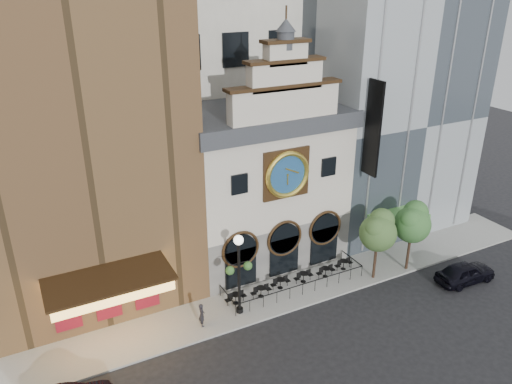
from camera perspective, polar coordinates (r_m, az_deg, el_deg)
The scene contains 17 objects.
ground at distance 36.04m, azimuth 6.35°, elevation -12.76°, with size 120.00×120.00×0.00m, color black.
sidewalk at distance 37.70m, azimuth 4.25°, elevation -10.71°, with size 44.00×5.00×0.15m, color gray.
clock_building at distance 38.66m, azimuth 0.46°, elevation 1.40°, with size 12.60×8.78×18.65m.
theater_building at distance 35.11m, azimuth -20.57°, elevation 7.78°, with size 14.00×15.60×25.00m.
retail_building at distance 46.37m, azimuth 13.73°, elevation 9.00°, with size 14.00×14.40×20.00m.
cafe_railing at distance 37.41m, azimuth 4.28°, elevation -10.04°, with size 10.60×2.60×0.90m, color black, non-canonical shape.
bistro_0 at distance 35.55m, azimuth -2.34°, elevation -11.98°, with size 1.58×0.68×0.90m.
bistro_1 at distance 36.17m, azimuth 0.57°, elevation -11.26°, with size 1.58×0.68×0.90m.
bistro_2 at distance 37.08m, azimuth 2.80°, elevation -10.31°, with size 1.58×0.68×0.90m.
bistro_3 at distance 37.88m, azimuth 5.45°, elevation -9.59°, with size 1.58×0.68×0.90m.
bistro_4 at distance 38.68m, azimuth 7.96°, elevation -8.97°, with size 1.58×0.68×0.90m.
bistro_5 at distance 39.80m, azimuth 9.98°, elevation -8.10°, with size 1.58×0.68×0.90m.
car_right at distance 40.97m, azimuth 22.80°, elevation -8.46°, with size 1.91×4.76×1.62m, color black.
pedestrian at distance 33.57m, azimuth -6.22°, elevation -13.77°, with size 0.61×0.40×1.66m, color black.
lamppost at distance 32.95m, azimuth -1.97°, elevation -8.45°, with size 1.89×0.64×5.91m.
tree_left at distance 37.57m, azimuth 13.82°, elevation -4.24°, with size 2.85×2.75×5.49m.
tree_right at distance 39.37m, azimuth 17.47°, elevation -3.25°, with size 2.89×2.79×5.57m.
Camera 1 is at (-16.67, -23.88, 21.24)m, focal length 35.00 mm.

